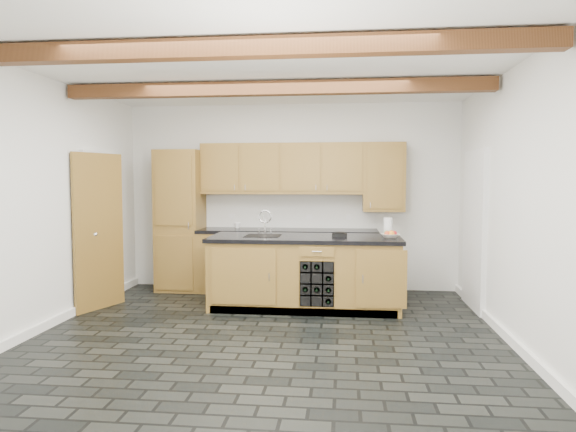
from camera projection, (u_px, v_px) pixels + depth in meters
name	position (u px, v px, depth m)	size (l,w,h in m)	color
ground	(267.00, 336.00, 5.44)	(5.00, 5.00, 0.00)	black
room_shell	(266.00, 192.00, 5.87)	(5.01, 5.00, 5.00)	white
back_cabinetry	(264.00, 226.00, 7.63)	(3.65, 0.62, 2.20)	olive
island	(305.00, 272.00, 6.65)	(2.48, 0.96, 0.93)	olive
faucet	(263.00, 233.00, 6.72)	(0.45, 0.40, 0.34)	black
kitchen_scale	(340.00, 234.00, 6.59)	(0.20, 0.13, 0.06)	black
fruit_bowl	(390.00, 236.00, 6.44)	(0.23, 0.23, 0.06)	beige
fruit_cluster	(390.00, 233.00, 6.43)	(0.16, 0.17, 0.07)	#B3171D
paper_towel	(388.00, 227.00, 6.72)	(0.11, 0.11, 0.23)	white
mug	(237.00, 225.00, 7.76)	(0.09, 0.09, 0.09)	white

